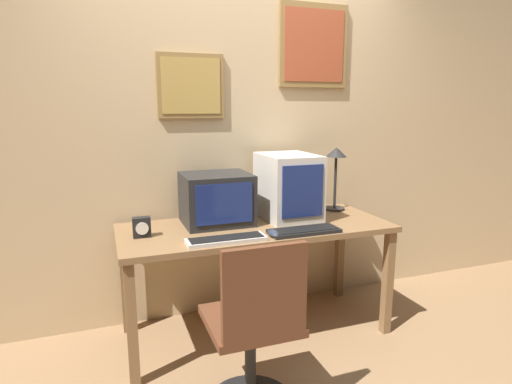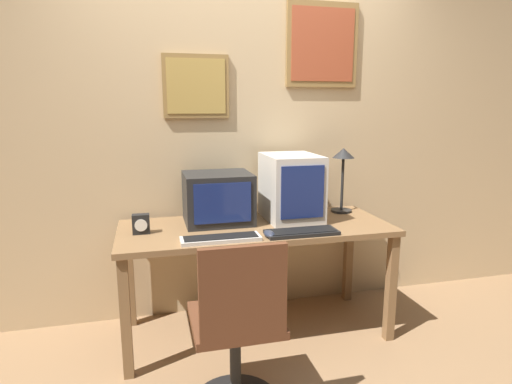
% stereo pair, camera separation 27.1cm
% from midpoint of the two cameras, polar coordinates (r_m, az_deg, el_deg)
% --- Properties ---
extents(wall_back, '(8.00, 0.08, 2.60)m').
position_cam_midpoint_polar(wall_back, '(3.08, 0.62, 7.79)').
color(wall_back, '#D1B284').
rests_on(wall_back, ground_plane).
extents(desk, '(1.73, 0.70, 0.75)m').
position_cam_midpoint_polar(desk, '(2.78, 2.80, -6.10)').
color(desk, olive).
rests_on(desk, ground_plane).
extents(monitor_left, '(0.43, 0.39, 0.33)m').
position_cam_midpoint_polar(monitor_left, '(2.80, -2.36, -0.82)').
color(monitor_left, black).
rests_on(monitor_left, desk).
extents(monitor_right, '(0.34, 0.45, 0.44)m').
position_cam_midpoint_polar(monitor_right, '(2.89, 7.37, 0.62)').
color(monitor_right, beige).
rests_on(monitor_right, desk).
extents(keyboard_main, '(0.46, 0.14, 0.03)m').
position_cam_midpoint_polar(keyboard_main, '(2.45, -1.56, -6.26)').
color(keyboard_main, beige).
rests_on(keyboard_main, desk).
extents(keyboard_side, '(0.44, 0.16, 0.03)m').
position_cam_midpoint_polar(keyboard_side, '(2.60, 9.09, -5.34)').
color(keyboard_side, black).
rests_on(keyboard_side, desk).
extents(mouse_near_keyboard, '(0.06, 0.12, 0.04)m').
position_cam_midpoint_polar(mouse_near_keyboard, '(2.52, 4.88, -5.65)').
color(mouse_near_keyboard, '#282D3D').
rests_on(mouse_near_keyboard, desk).
extents(desk_clock, '(0.10, 0.06, 0.12)m').
position_cam_midpoint_polar(desk_clock, '(2.62, -12.26, -4.24)').
color(desk_clock, black).
rests_on(desk_clock, desk).
extents(desk_lamp, '(0.15, 0.15, 0.46)m').
position_cam_midpoint_polar(desk_lamp, '(3.13, 13.98, 3.50)').
color(desk_lamp, black).
rests_on(desk_lamp, desk).
extents(office_chair, '(0.45, 0.45, 0.92)m').
position_cam_midpoint_polar(office_chair, '(2.16, 1.30, -19.00)').
color(office_chair, black).
rests_on(office_chair, ground_plane).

